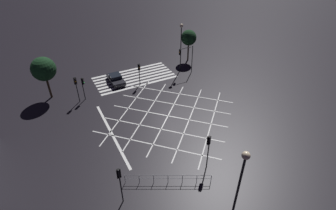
{
  "coord_description": "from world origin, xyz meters",
  "views": [
    {
      "loc": [
        12.15,
        23.25,
        19.79
      ],
      "look_at": [
        0.0,
        0.0,
        1.65
      ],
      "focal_mm": 28.0,
      "sensor_mm": 36.0,
      "label": 1
    }
  ],
  "objects_px": {
    "traffic_light_ne_cross": "(119,179)",
    "traffic_light_median_north": "(208,145)",
    "waiting_car": "(116,79)",
    "street_lamp_east": "(236,196)",
    "street_lamp_west": "(181,37)",
    "street_tree_far": "(44,69)",
    "traffic_light_se_cross": "(76,85)",
    "traffic_light_se_main": "(83,84)",
    "traffic_light_sw_main": "(186,55)",
    "traffic_light_median_south": "(139,70)",
    "street_tree_near": "(189,38)"
  },
  "relations": [
    {
      "from": "traffic_light_se_main",
      "to": "street_lamp_west",
      "type": "height_order",
      "value": "street_lamp_west"
    },
    {
      "from": "street_tree_far",
      "to": "street_lamp_east",
      "type": "bearing_deg",
      "value": 106.3
    },
    {
      "from": "traffic_light_sw_main",
      "to": "street_lamp_east",
      "type": "bearing_deg",
      "value": 65.07
    },
    {
      "from": "traffic_light_ne_cross",
      "to": "waiting_car",
      "type": "bearing_deg",
      "value": -16.74
    },
    {
      "from": "traffic_light_ne_cross",
      "to": "street_lamp_west",
      "type": "bearing_deg",
      "value": -41.14
    },
    {
      "from": "street_lamp_west",
      "to": "traffic_light_ne_cross",
      "type": "bearing_deg",
      "value": 48.86
    },
    {
      "from": "traffic_light_median_south",
      "to": "street_tree_far",
      "type": "distance_m",
      "value": 12.6
    },
    {
      "from": "traffic_light_median_south",
      "to": "traffic_light_ne_cross",
      "type": "bearing_deg",
      "value": -26.96
    },
    {
      "from": "traffic_light_median_north",
      "to": "waiting_car",
      "type": "bearing_deg",
      "value": 7.12
    },
    {
      "from": "traffic_light_sw_main",
      "to": "street_tree_far",
      "type": "height_order",
      "value": "street_tree_far"
    },
    {
      "from": "traffic_light_sw_main",
      "to": "street_lamp_west",
      "type": "bearing_deg",
      "value": -85.64
    },
    {
      "from": "traffic_light_se_main",
      "to": "street_tree_near",
      "type": "distance_m",
      "value": 19.48
    },
    {
      "from": "street_tree_far",
      "to": "waiting_car",
      "type": "xyz_separation_m",
      "value": [
        -9.26,
        0.1,
        -3.74
      ]
    },
    {
      "from": "traffic_light_median_south",
      "to": "street_tree_far",
      "type": "height_order",
      "value": "street_tree_far"
    },
    {
      "from": "traffic_light_median_south",
      "to": "street_lamp_east",
      "type": "distance_m",
      "value": 25.97
    },
    {
      "from": "street_tree_far",
      "to": "traffic_light_median_south",
      "type": "bearing_deg",
      "value": 167.87
    },
    {
      "from": "traffic_light_sw_main",
      "to": "traffic_light_se_cross",
      "type": "xyz_separation_m",
      "value": [
        16.73,
        0.39,
        -0.66
      ]
    },
    {
      "from": "traffic_light_median_north",
      "to": "traffic_light_se_main",
      "type": "relative_size",
      "value": 1.19
    },
    {
      "from": "traffic_light_se_main",
      "to": "traffic_light_ne_cross",
      "type": "bearing_deg",
      "value": -93.03
    },
    {
      "from": "traffic_light_median_south",
      "to": "traffic_light_sw_main",
      "type": "bearing_deg",
      "value": 90.02
    },
    {
      "from": "street_lamp_east",
      "to": "waiting_car",
      "type": "relative_size",
      "value": 2.53
    },
    {
      "from": "street_lamp_west",
      "to": "street_tree_far",
      "type": "height_order",
      "value": "street_lamp_west"
    },
    {
      "from": "traffic_light_median_north",
      "to": "street_lamp_west",
      "type": "height_order",
      "value": "street_lamp_west"
    },
    {
      "from": "street_lamp_west",
      "to": "waiting_car",
      "type": "relative_size",
      "value": 1.9
    },
    {
      "from": "traffic_light_ne_cross",
      "to": "traffic_light_se_cross",
      "type": "height_order",
      "value": "traffic_light_ne_cross"
    },
    {
      "from": "waiting_car",
      "to": "traffic_light_sw_main",
      "type": "bearing_deg",
      "value": 76.76
    },
    {
      "from": "traffic_light_sw_main",
      "to": "traffic_light_median_south",
      "type": "bearing_deg",
      "value": 0.02
    },
    {
      "from": "traffic_light_median_north",
      "to": "traffic_light_se_cross",
      "type": "distance_m",
      "value": 19.43
    },
    {
      "from": "street_tree_near",
      "to": "traffic_light_median_north",
      "type": "bearing_deg",
      "value": 63.02
    },
    {
      "from": "traffic_light_se_main",
      "to": "street_lamp_east",
      "type": "relative_size",
      "value": 0.32
    },
    {
      "from": "street_lamp_east",
      "to": "street_tree_far",
      "type": "xyz_separation_m",
      "value": [
        8.17,
        -27.94,
        -2.32
      ]
    },
    {
      "from": "traffic_light_ne_cross",
      "to": "traffic_light_se_cross",
      "type": "distance_m",
      "value": 17.32
    },
    {
      "from": "street_tree_far",
      "to": "waiting_car",
      "type": "bearing_deg",
      "value": 179.35
    },
    {
      "from": "traffic_light_median_north",
      "to": "street_tree_near",
      "type": "distance_m",
      "value": 24.79
    },
    {
      "from": "traffic_light_median_north",
      "to": "traffic_light_se_cross",
      "type": "bearing_deg",
      "value": 26.24
    },
    {
      "from": "traffic_light_se_main",
      "to": "waiting_car",
      "type": "height_order",
      "value": "traffic_light_se_main"
    },
    {
      "from": "traffic_light_median_north",
      "to": "street_lamp_west",
      "type": "distance_m",
      "value": 20.98
    },
    {
      "from": "traffic_light_median_south",
      "to": "waiting_car",
      "type": "bearing_deg",
      "value": -130.69
    },
    {
      "from": "street_lamp_west",
      "to": "waiting_car",
      "type": "xyz_separation_m",
      "value": [
        10.58,
        -1.15,
        -5.03
      ]
    },
    {
      "from": "traffic_light_ne_cross",
      "to": "traffic_light_sw_main",
      "type": "xyz_separation_m",
      "value": [
        -16.76,
        -17.71,
        0.5
      ]
    },
    {
      "from": "traffic_light_ne_cross",
      "to": "traffic_light_median_south",
      "type": "bearing_deg",
      "value": -26.96
    },
    {
      "from": "traffic_light_ne_cross",
      "to": "street_tree_far",
      "type": "distance_m",
      "value": 20.63
    },
    {
      "from": "waiting_car",
      "to": "street_lamp_east",
      "type": "bearing_deg",
      "value": -2.25
    },
    {
      "from": "traffic_light_median_north",
      "to": "street_lamp_east",
      "type": "distance_m",
      "value": 9.17
    },
    {
      "from": "traffic_light_ne_cross",
      "to": "street_lamp_east",
      "type": "bearing_deg",
      "value": -146.75
    },
    {
      "from": "traffic_light_sw_main",
      "to": "traffic_light_ne_cross",
      "type": "bearing_deg",
      "value": 46.57
    },
    {
      "from": "traffic_light_ne_cross",
      "to": "traffic_light_median_north",
      "type": "bearing_deg",
      "value": -90.73
    },
    {
      "from": "traffic_light_median_south",
      "to": "traffic_light_median_north",
      "type": "height_order",
      "value": "traffic_light_median_north"
    },
    {
      "from": "traffic_light_median_south",
      "to": "traffic_light_median_north",
      "type": "bearing_deg",
      "value": -1.25
    },
    {
      "from": "traffic_light_median_north",
      "to": "street_tree_far",
      "type": "relative_size",
      "value": 0.66
    }
  ]
}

